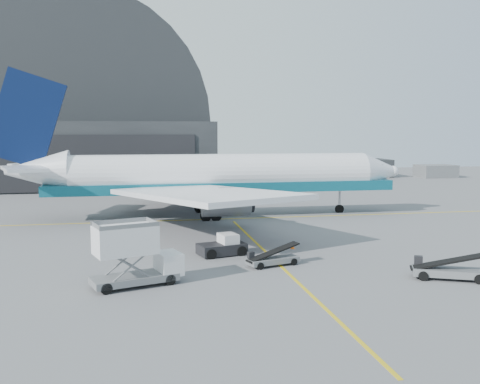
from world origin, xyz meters
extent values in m
plane|color=#565659|center=(0.00, 0.00, 0.00)|extent=(200.00, 200.00, 0.00)
cube|color=gold|center=(0.00, 20.00, 0.01)|extent=(80.00, 0.25, 0.02)
cube|color=gold|center=(0.00, -2.00, 0.01)|extent=(0.25, 40.00, 0.02)
cube|color=black|center=(-22.00, 65.00, 6.00)|extent=(50.00, 28.00, 12.00)
cube|color=black|center=(-22.00, 50.90, 5.00)|extent=(42.00, 0.40, 9.50)
cube|color=black|center=(38.00, 72.00, 0.00)|extent=(14.00, 8.00, 4.00)
cube|color=slate|center=(55.00, 68.00, 0.00)|extent=(8.00, 6.00, 2.80)
cylinder|color=white|center=(-0.51, 22.30, 5.19)|extent=(35.95, 4.79, 4.79)
cone|color=white|center=(19.66, 22.30, 5.19)|extent=(4.39, 4.79, 4.79)
sphere|color=white|center=(21.66, 22.30, 5.19)|extent=(1.40, 1.40, 1.40)
cone|color=white|center=(-21.97, 22.30, 5.79)|extent=(6.99, 4.79, 4.79)
cube|color=black|center=(18.46, 22.30, 5.79)|extent=(2.60, 2.20, 0.70)
cube|color=#0B4F61|center=(-0.51, 22.30, 3.64)|extent=(41.94, 4.84, 1.20)
cube|color=white|center=(-4.50, 10.32, 4.19)|extent=(18.41, 24.48, 1.46)
cube|color=white|center=(-4.50, 34.29, 4.19)|extent=(18.41, 24.48, 1.46)
cube|color=white|center=(-22.47, 17.81, 6.39)|extent=(6.11, 8.36, 0.35)
cube|color=white|center=(-22.47, 26.80, 6.39)|extent=(6.11, 8.36, 0.35)
cube|color=#071336|center=(-22.97, 22.30, 11.68)|extent=(9.26, 0.50, 11.50)
cylinder|color=gray|center=(-1.51, 14.32, 2.60)|extent=(5.19, 2.70, 2.70)
cylinder|color=gray|center=(-1.51, 30.29, 2.60)|extent=(5.19, 2.70, 2.70)
cylinder|color=#A5A5AA|center=(14.47, 22.30, 1.40)|extent=(0.28, 0.28, 2.80)
cylinder|color=black|center=(14.47, 22.30, 0.45)|extent=(1.10, 0.35, 1.10)
cylinder|color=black|center=(-2.50, 19.11, 0.55)|extent=(1.30, 0.45, 1.30)
cylinder|color=black|center=(-2.50, 25.50, 0.55)|extent=(1.30, 0.45, 1.30)
cube|color=slate|center=(-11.01, -5.98, 0.52)|extent=(6.07, 3.91, 0.47)
cube|color=silver|center=(-8.69, -5.22, 1.27)|extent=(2.10, 2.52, 1.50)
cube|color=black|center=(-8.02, -5.00, 1.50)|extent=(0.63, 1.72, 0.85)
cube|color=silver|center=(-11.55, -6.16, 3.20)|extent=(4.49, 3.47, 1.88)
cylinder|color=black|center=(-8.65, -6.25, 0.38)|extent=(0.80, 0.50, 0.75)
cylinder|color=black|center=(-9.26, -4.37, 0.38)|extent=(0.80, 0.50, 0.75)
cylinder|color=black|center=(-12.76, -7.60, 0.38)|extent=(0.80, 0.50, 0.75)
cylinder|color=black|center=(-13.37, -5.72, 0.38)|extent=(0.80, 0.50, 0.75)
cube|color=black|center=(-3.88, 1.84, 0.54)|extent=(4.31, 3.05, 0.88)
cube|color=silver|center=(-3.32, 1.98, 1.32)|extent=(1.76, 2.04, 0.88)
cylinder|color=black|center=(-2.32, 1.23, 0.39)|extent=(0.93, 0.55, 0.88)
cylinder|color=black|center=(-2.80, 3.12, 0.39)|extent=(0.93, 0.55, 0.88)
cylinder|color=black|center=(-4.96, 0.55, 0.39)|extent=(0.93, 0.55, 0.88)
cylinder|color=black|center=(-5.45, 2.44, 0.39)|extent=(0.93, 0.55, 0.88)
cube|color=slate|center=(-0.54, -2.42, 0.42)|extent=(4.29, 2.46, 0.42)
cube|color=black|center=(-0.54, -2.42, 1.06)|extent=(4.41, 2.09, 1.18)
cube|color=black|center=(-2.28, -2.39, 0.88)|extent=(0.55, 0.48, 0.55)
cylinder|color=black|center=(1.06, -2.63, 0.28)|extent=(0.60, 0.38, 0.55)
cylinder|color=black|center=(0.70, -1.39, 0.28)|extent=(0.60, 0.38, 0.55)
cylinder|color=black|center=(-1.78, -3.45, 0.28)|extent=(0.60, 0.38, 0.55)
cylinder|color=black|center=(-2.14, -2.21, 0.28)|extent=(0.60, 0.38, 0.55)
cube|color=slate|center=(10.65, -8.46, 0.51)|extent=(5.24, 3.58, 0.51)
cube|color=black|center=(10.65, -8.46, 1.30)|extent=(5.30, 3.19, 1.44)
cube|color=black|center=(9.05, -7.07, 1.07)|extent=(0.70, 0.64, 0.68)
cylinder|color=black|center=(11.98, -9.92, 0.34)|extent=(0.73, 0.53, 0.68)
cylinder|color=black|center=(12.63, -8.48, 0.34)|extent=(0.73, 0.53, 0.68)
cylinder|color=black|center=(8.68, -8.45, 0.34)|extent=(0.73, 0.53, 0.68)
cylinder|color=black|center=(9.32, -7.00, 0.34)|extent=(0.73, 0.53, 0.68)
cube|color=#FF5B08|center=(2.64, 3.04, 0.01)|extent=(0.32, 0.32, 0.03)
cone|color=#FF5B08|center=(2.64, 3.04, 0.23)|extent=(0.32, 0.32, 0.47)
camera|label=1|loc=(-10.54, -41.59, 10.33)|focal=40.00mm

